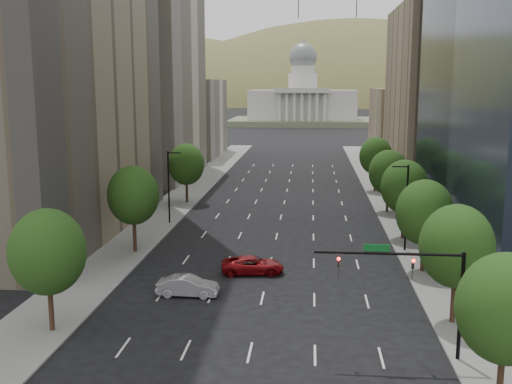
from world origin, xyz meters
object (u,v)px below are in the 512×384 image
(capitol, at_px, (302,104))
(car_silver, at_px, (188,286))
(traffic_signal, at_px, (421,280))
(car_red_far, at_px, (253,265))

(capitol, distance_m, car_silver, 209.94)
(traffic_signal, height_order, car_red_far, traffic_signal)
(car_silver, bearing_deg, traffic_signal, -120.23)
(capitol, relative_size, car_silver, 12.01)
(car_silver, relative_size, car_red_far, 0.88)
(traffic_signal, bearing_deg, capitol, 92.74)
(car_silver, height_order, car_red_far, car_silver)
(capitol, bearing_deg, car_red_far, -90.39)
(capitol, bearing_deg, car_silver, -91.66)
(capitol, xyz_separation_m, car_silver, (-6.07, -209.71, -7.75))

